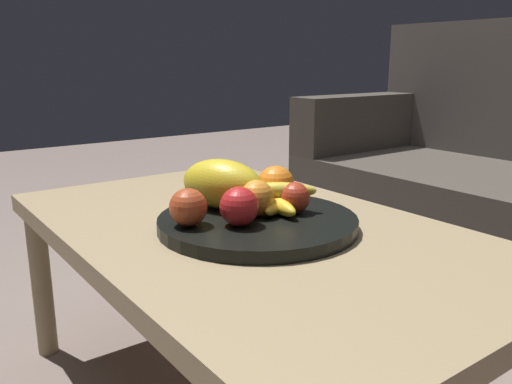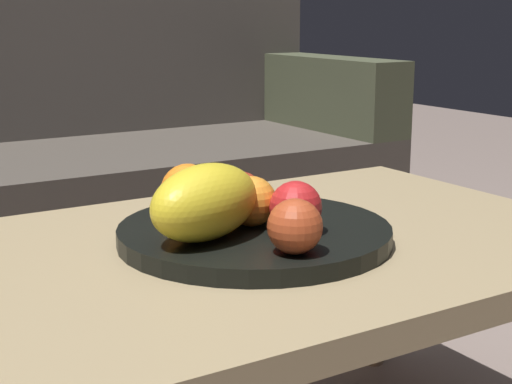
{
  "view_description": "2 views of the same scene",
  "coord_description": "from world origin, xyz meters",
  "views": [
    {
      "loc": [
        0.82,
        -0.59,
        0.75
      ],
      "look_at": [
        0.03,
        -0.0,
        0.51
      ],
      "focal_mm": 36.82,
      "sensor_mm": 36.0,
      "label": 1
    },
    {
      "loc": [
        -0.54,
        -0.91,
        0.76
      ],
      "look_at": [
        0.03,
        -0.0,
        0.51
      ],
      "focal_mm": 54.2,
      "sensor_mm": 36.0,
      "label": 2
    }
  ],
  "objects": [
    {
      "name": "apple_right",
      "position": [
        -0.0,
        -0.14,
        0.49
      ],
      "size": [
        0.07,
        0.07,
        0.07
      ],
      "primitive_type": "sphere",
      "color": "#B94623",
      "rests_on": "fruit_bowl"
    },
    {
      "name": "orange_left",
      "position": [
        0.02,
        0.0,
        0.49
      ],
      "size": [
        0.07,
        0.07,
        0.07
      ],
      "primitive_type": "sphere",
      "color": "orange",
      "rests_on": "fruit_bowl"
    },
    {
      "name": "fruit_bowl",
      "position": [
        0.03,
        -0.0,
        0.44
      ],
      "size": [
        0.39,
        0.39,
        0.03
      ],
      "primitive_type": "cylinder",
      "color": "black",
      "rests_on": "coffee_table"
    },
    {
      "name": "couch",
      "position": [
        0.13,
        1.1,
        0.3
      ],
      "size": [
        1.7,
        0.7,
        0.9
      ],
      "color": "#48413A",
      "rests_on": "ground_plane"
    },
    {
      "name": "apple_left",
      "position": [
        0.05,
        -0.06,
        0.49
      ],
      "size": [
        0.07,
        0.07,
        0.07
      ],
      "primitive_type": "sphere",
      "color": "red",
      "rests_on": "fruit_bowl"
    },
    {
      "name": "coffee_table",
      "position": [
        0.0,
        0.0,
        0.38
      ],
      "size": [
        1.11,
        0.67,
        0.43
      ],
      "color": "#9E8861",
      "rests_on": "ground_plane"
    },
    {
      "name": "apple_front",
      "position": [
        0.05,
        0.08,
        0.49
      ],
      "size": [
        0.06,
        0.06,
        0.06
      ],
      "primitive_type": "sphere",
      "color": "#B0341E",
      "rests_on": "fruit_bowl"
    },
    {
      "name": "orange_front",
      "position": [
        -0.03,
        0.09,
        0.5
      ],
      "size": [
        0.08,
        0.08,
        0.08
      ],
      "primitive_type": "sphere",
      "color": "orange",
      "rests_on": "fruit_bowl"
    },
    {
      "name": "melon_large_front",
      "position": [
        -0.07,
        -0.02,
        0.51
      ],
      "size": [
        0.21,
        0.17,
        0.1
      ],
      "primitive_type": "ellipsoid",
      "rotation": [
        0.0,
        0.0,
        0.39
      ],
      "color": "yellow",
      "rests_on": "fruit_bowl"
    },
    {
      "name": "banana_bunch",
      "position": [
        0.02,
        0.05,
        0.48
      ],
      "size": [
        0.15,
        0.14,
        0.06
      ],
      "color": "yellow",
      "rests_on": "fruit_bowl"
    }
  ]
}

